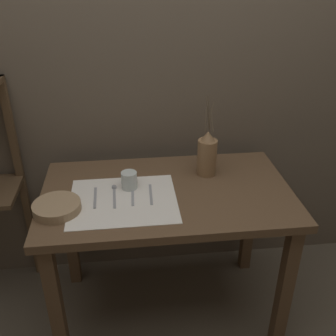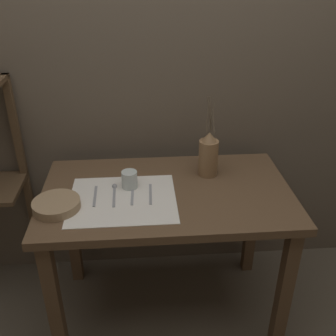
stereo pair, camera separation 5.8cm
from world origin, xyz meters
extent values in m
plane|color=brown|center=(0.00, 0.00, 0.00)|extent=(12.00, 12.00, 0.00)
cube|color=brown|center=(0.00, 0.46, 1.20)|extent=(7.00, 0.06, 2.40)
cube|color=brown|center=(0.00, 0.00, 0.76)|extent=(1.17, 0.69, 0.04)
cube|color=brown|center=(-0.53, -0.29, 0.37)|extent=(0.06, 0.06, 0.74)
cube|color=brown|center=(0.53, -0.29, 0.37)|extent=(0.06, 0.06, 0.74)
cube|color=brown|center=(-0.53, 0.29, 0.37)|extent=(0.06, 0.06, 0.74)
cube|color=brown|center=(0.53, 0.29, 0.37)|extent=(0.06, 0.06, 0.74)
cube|color=brown|center=(-0.76, 0.39, 0.62)|extent=(0.04, 0.04, 1.24)
cube|color=white|center=(-0.21, -0.06, 0.78)|extent=(0.48, 0.41, 0.00)
cylinder|color=olive|center=(0.22, 0.14, 0.87)|extent=(0.10, 0.10, 0.18)
cone|color=olive|center=(0.22, 0.14, 0.99)|extent=(0.07, 0.07, 0.05)
cylinder|color=brown|center=(0.22, 0.15, 1.09)|extent=(0.04, 0.04, 0.15)
cylinder|color=brown|center=(0.23, 0.12, 1.07)|extent=(0.02, 0.01, 0.12)
cylinder|color=brown|center=(0.21, 0.15, 1.10)|extent=(0.03, 0.02, 0.18)
cylinder|color=brown|center=(0.22, 0.14, 1.10)|extent=(0.03, 0.03, 0.18)
cylinder|color=brown|center=(0.20, 0.14, 1.07)|extent=(0.01, 0.01, 0.12)
cylinder|color=brown|center=(0.22, 0.13, 1.09)|extent=(0.03, 0.02, 0.15)
cylinder|color=#9E7F5B|center=(-0.49, -0.11, 0.80)|extent=(0.21, 0.21, 0.04)
cylinder|color=silver|center=(-0.17, 0.04, 0.82)|extent=(0.07, 0.07, 0.08)
cube|color=#939399|center=(-0.33, -0.03, 0.78)|extent=(0.02, 0.17, 0.00)
cube|color=#939399|center=(-0.25, -0.04, 0.78)|extent=(0.02, 0.17, 0.00)
sphere|color=#939399|center=(-0.25, 0.04, 0.79)|extent=(0.02, 0.02, 0.02)
cube|color=#939399|center=(-0.16, -0.03, 0.78)|extent=(0.02, 0.17, 0.00)
sphere|color=#939399|center=(-0.16, 0.05, 0.79)|extent=(0.02, 0.02, 0.02)
cube|color=#939399|center=(-0.08, -0.03, 0.78)|extent=(0.02, 0.17, 0.00)
camera|label=1|loc=(-0.18, -1.56, 1.76)|focal=42.00mm
camera|label=2|loc=(-0.12, -1.57, 1.76)|focal=42.00mm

